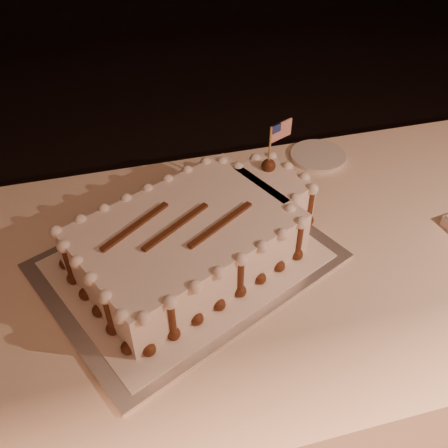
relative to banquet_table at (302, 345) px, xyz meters
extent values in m
cube|color=#FFE4C5|center=(0.00, 0.00, 0.00)|extent=(2.40, 0.80, 0.75)
cube|color=white|center=(-0.29, 0.03, 0.38)|extent=(0.69, 0.62, 0.01)
cube|color=white|center=(-0.29, 0.03, 0.38)|extent=(0.62, 0.56, 0.00)
cube|color=white|center=(-0.29, 0.03, 0.44)|extent=(0.50, 0.43, 0.10)
cube|color=white|center=(-0.07, 0.13, 0.44)|extent=(0.16, 0.19, 0.10)
sphere|color=#572B15|center=(-0.40, -0.18, 0.39)|extent=(0.03, 0.03, 0.03)
sphere|color=#572B15|center=(-0.35, -0.16, 0.39)|extent=(0.03, 0.03, 0.03)
sphere|color=#572B15|center=(-0.31, -0.14, 0.39)|extent=(0.03, 0.03, 0.03)
sphere|color=#572B15|center=(-0.26, -0.11, 0.39)|extent=(0.03, 0.03, 0.03)
sphere|color=#572B15|center=(-0.21, -0.09, 0.39)|extent=(0.03, 0.03, 0.03)
sphere|color=#572B15|center=(-0.16, -0.07, 0.39)|extent=(0.03, 0.03, 0.03)
sphere|color=#572B15|center=(-0.11, -0.05, 0.39)|extent=(0.03, 0.03, 0.03)
sphere|color=#572B15|center=(-0.07, -0.03, 0.39)|extent=(0.03, 0.03, 0.03)
sphere|color=#572B15|center=(-0.07, 0.02, 0.39)|extent=(0.03, 0.03, 0.03)
sphere|color=#572B15|center=(-0.05, 0.05, 0.39)|extent=(0.03, 0.03, 0.03)
sphere|color=#572B15|center=(0.00, 0.07, 0.39)|extent=(0.03, 0.03, 0.03)
sphere|color=#572B15|center=(-0.01, 0.11, 0.39)|extent=(0.03, 0.03, 0.03)
sphere|color=#572B15|center=(-0.03, 0.16, 0.39)|extent=(0.03, 0.03, 0.03)
sphere|color=#572B15|center=(-0.05, 0.20, 0.39)|extent=(0.03, 0.03, 0.03)
sphere|color=#572B15|center=(-0.09, 0.21, 0.39)|extent=(0.03, 0.03, 0.03)
sphere|color=#572B15|center=(-0.14, 0.19, 0.39)|extent=(0.03, 0.03, 0.03)
sphere|color=#572B15|center=(-0.17, 0.21, 0.39)|extent=(0.03, 0.03, 0.03)
sphere|color=#572B15|center=(-0.20, 0.22, 0.39)|extent=(0.03, 0.03, 0.03)
sphere|color=#572B15|center=(-0.25, 0.20, 0.39)|extent=(0.03, 0.03, 0.03)
sphere|color=#572B15|center=(-0.30, 0.18, 0.39)|extent=(0.03, 0.03, 0.03)
sphere|color=#572B15|center=(-0.35, 0.16, 0.39)|extent=(0.03, 0.03, 0.03)
sphere|color=#572B15|center=(-0.39, 0.13, 0.39)|extent=(0.03, 0.03, 0.03)
sphere|color=#572B15|center=(-0.44, 0.11, 0.39)|extent=(0.03, 0.03, 0.03)
sphere|color=#572B15|center=(-0.49, 0.09, 0.39)|extent=(0.03, 0.03, 0.03)
sphere|color=#572B15|center=(-0.54, 0.07, 0.39)|extent=(0.03, 0.03, 0.03)
sphere|color=#572B15|center=(-0.52, 0.02, 0.39)|extent=(0.03, 0.03, 0.03)
sphere|color=#572B15|center=(-0.50, -0.02, 0.39)|extent=(0.03, 0.03, 0.03)
sphere|color=#572B15|center=(-0.48, -0.07, 0.39)|extent=(0.03, 0.03, 0.03)
sphere|color=#572B15|center=(-0.46, -0.12, 0.39)|extent=(0.03, 0.03, 0.03)
sphere|color=#572B15|center=(-0.44, -0.17, 0.39)|extent=(0.03, 0.03, 0.03)
sphere|color=white|center=(-0.40, -0.18, 0.48)|extent=(0.03, 0.03, 0.03)
sphere|color=white|center=(-0.35, -0.16, 0.48)|extent=(0.03, 0.03, 0.03)
sphere|color=white|center=(-0.31, -0.14, 0.48)|extent=(0.03, 0.03, 0.03)
sphere|color=white|center=(-0.26, -0.11, 0.48)|extent=(0.03, 0.03, 0.03)
sphere|color=white|center=(-0.21, -0.09, 0.48)|extent=(0.03, 0.03, 0.03)
sphere|color=white|center=(-0.16, -0.07, 0.48)|extent=(0.03, 0.03, 0.03)
sphere|color=white|center=(-0.11, -0.05, 0.48)|extent=(0.03, 0.03, 0.03)
sphere|color=white|center=(-0.07, -0.03, 0.48)|extent=(0.03, 0.03, 0.03)
sphere|color=white|center=(-0.07, 0.02, 0.48)|extent=(0.03, 0.03, 0.03)
sphere|color=white|center=(-0.05, 0.05, 0.48)|extent=(0.03, 0.03, 0.03)
sphere|color=white|center=(0.00, 0.07, 0.48)|extent=(0.03, 0.03, 0.03)
sphere|color=white|center=(-0.01, 0.11, 0.48)|extent=(0.03, 0.03, 0.03)
sphere|color=white|center=(-0.03, 0.16, 0.48)|extent=(0.03, 0.03, 0.03)
sphere|color=white|center=(-0.05, 0.20, 0.48)|extent=(0.03, 0.03, 0.03)
sphere|color=white|center=(-0.09, 0.21, 0.48)|extent=(0.03, 0.03, 0.03)
sphere|color=white|center=(-0.14, 0.19, 0.48)|extent=(0.03, 0.03, 0.03)
sphere|color=white|center=(-0.17, 0.21, 0.48)|extent=(0.03, 0.03, 0.03)
sphere|color=white|center=(-0.20, 0.22, 0.48)|extent=(0.03, 0.03, 0.03)
sphere|color=white|center=(-0.25, 0.20, 0.48)|extent=(0.03, 0.03, 0.03)
sphere|color=white|center=(-0.30, 0.18, 0.48)|extent=(0.03, 0.03, 0.03)
sphere|color=white|center=(-0.35, 0.16, 0.48)|extent=(0.03, 0.03, 0.03)
sphere|color=white|center=(-0.39, 0.13, 0.48)|extent=(0.03, 0.03, 0.03)
sphere|color=white|center=(-0.44, 0.11, 0.48)|extent=(0.03, 0.03, 0.03)
sphere|color=white|center=(-0.49, 0.09, 0.48)|extent=(0.03, 0.03, 0.03)
sphere|color=white|center=(-0.54, 0.07, 0.48)|extent=(0.03, 0.03, 0.03)
sphere|color=white|center=(-0.52, 0.02, 0.48)|extent=(0.03, 0.03, 0.03)
sphere|color=white|center=(-0.50, -0.02, 0.48)|extent=(0.03, 0.03, 0.03)
sphere|color=white|center=(-0.48, -0.07, 0.48)|extent=(0.03, 0.03, 0.03)
sphere|color=white|center=(-0.46, -0.12, 0.48)|extent=(0.03, 0.03, 0.03)
sphere|color=white|center=(-0.44, -0.17, 0.48)|extent=(0.03, 0.03, 0.03)
cylinder|color=#572B15|center=(-0.35, -0.16, 0.44)|extent=(0.01, 0.01, 0.09)
sphere|color=#572B15|center=(-0.35, -0.16, 0.40)|extent=(0.02, 0.02, 0.02)
cylinder|color=#572B15|center=(-0.21, -0.09, 0.44)|extent=(0.01, 0.01, 0.09)
sphere|color=#572B15|center=(-0.21, -0.09, 0.40)|extent=(0.02, 0.02, 0.02)
cylinder|color=#572B15|center=(-0.07, -0.03, 0.44)|extent=(0.01, 0.01, 0.09)
sphere|color=#572B15|center=(-0.07, -0.03, 0.40)|extent=(0.02, 0.02, 0.02)
cylinder|color=#572B15|center=(0.00, 0.07, 0.44)|extent=(0.01, 0.01, 0.09)
sphere|color=#572B15|center=(0.00, 0.07, 0.40)|extent=(0.02, 0.02, 0.02)
cylinder|color=#572B15|center=(-0.05, 0.20, 0.44)|extent=(0.01, 0.01, 0.09)
sphere|color=#572B15|center=(-0.05, 0.20, 0.40)|extent=(0.02, 0.02, 0.02)
cylinder|color=#572B15|center=(-0.17, 0.21, 0.44)|extent=(0.01, 0.01, 0.09)
sphere|color=#572B15|center=(-0.17, 0.21, 0.40)|extent=(0.02, 0.02, 0.02)
cylinder|color=#572B15|center=(-0.30, 0.18, 0.44)|extent=(0.01, 0.01, 0.09)
sphere|color=#572B15|center=(-0.30, 0.18, 0.40)|extent=(0.02, 0.02, 0.02)
cylinder|color=#572B15|center=(-0.44, 0.11, 0.44)|extent=(0.01, 0.01, 0.09)
sphere|color=#572B15|center=(-0.44, 0.11, 0.40)|extent=(0.02, 0.02, 0.02)
cylinder|color=#572B15|center=(-0.52, 0.02, 0.44)|extent=(0.01, 0.01, 0.09)
sphere|color=#572B15|center=(-0.52, 0.02, 0.40)|extent=(0.02, 0.02, 0.02)
cylinder|color=#572B15|center=(-0.46, -0.12, 0.44)|extent=(0.01, 0.01, 0.09)
sphere|color=#572B15|center=(-0.46, -0.12, 0.40)|extent=(0.02, 0.02, 0.02)
cube|color=#572B15|center=(-0.39, 0.04, 0.49)|extent=(0.15, 0.11, 0.01)
cube|color=#572B15|center=(-0.31, 0.02, 0.49)|extent=(0.15, 0.11, 0.01)
cube|color=#572B15|center=(-0.22, 0.00, 0.49)|extent=(0.15, 0.10, 0.01)
sphere|color=#572B15|center=(-0.07, 0.16, 0.49)|extent=(0.03, 0.03, 0.03)
cylinder|color=tan|center=(-0.07, 0.16, 0.53)|extent=(0.00, 0.00, 0.12)
cube|color=red|center=(-0.04, 0.17, 0.57)|extent=(0.05, 0.03, 0.04)
cube|color=navy|center=(-0.06, 0.16, 0.58)|extent=(0.02, 0.01, 0.02)
cylinder|color=silver|center=(0.13, 0.32, 0.38)|extent=(0.15, 0.15, 0.01)
camera|label=1|loc=(-0.40, -0.70, 1.14)|focal=40.00mm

